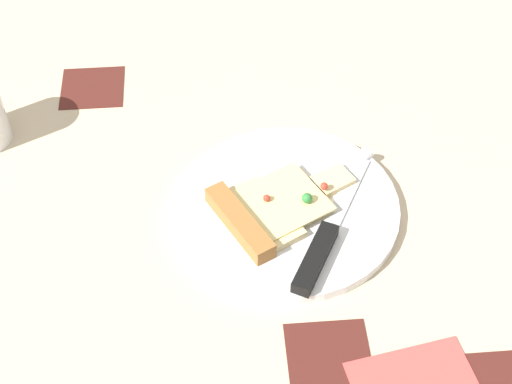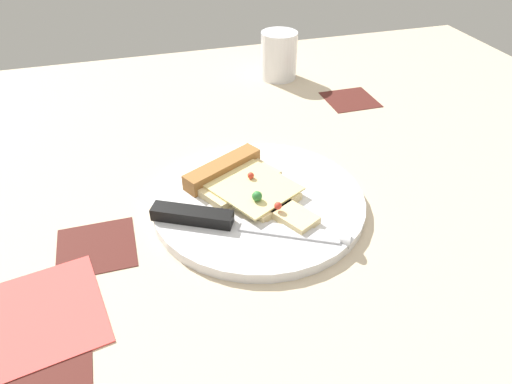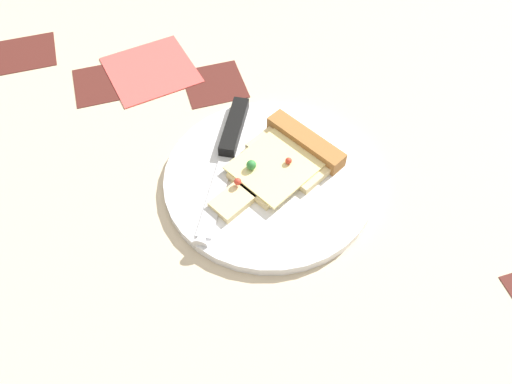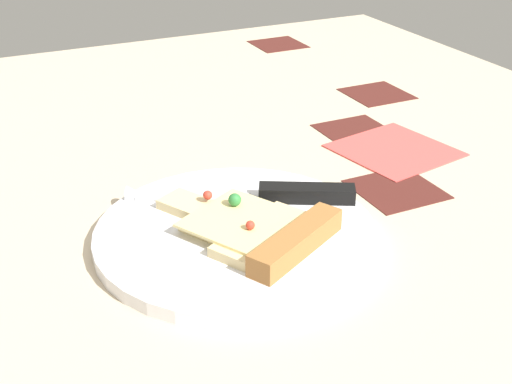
% 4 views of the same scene
% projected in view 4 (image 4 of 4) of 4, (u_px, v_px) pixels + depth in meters
% --- Properties ---
extents(ground_plane, '(1.34, 1.34, 0.03)m').
position_uv_depth(ground_plane, '(182.00, 225.00, 0.73)').
color(ground_plane, '#C6B293').
rests_on(ground_plane, ground).
extents(plate, '(0.28, 0.28, 0.01)m').
position_uv_depth(plate, '(236.00, 235.00, 0.67)').
color(plate, silver).
rests_on(plate, ground_plane).
extents(pizza_slice, '(0.19, 0.15, 0.03)m').
position_uv_depth(pizza_slice, '(258.00, 230.00, 0.65)').
color(pizza_slice, beige).
rests_on(pizza_slice, plate).
extents(knife, '(0.13, 0.22, 0.02)m').
position_uv_depth(knife, '(263.00, 194.00, 0.72)').
color(knife, silver).
rests_on(knife, plate).
extents(napkin, '(0.15, 0.15, 0.00)m').
position_uv_depth(napkin, '(395.00, 149.00, 0.87)').
color(napkin, '#E54C47').
rests_on(napkin, ground_plane).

